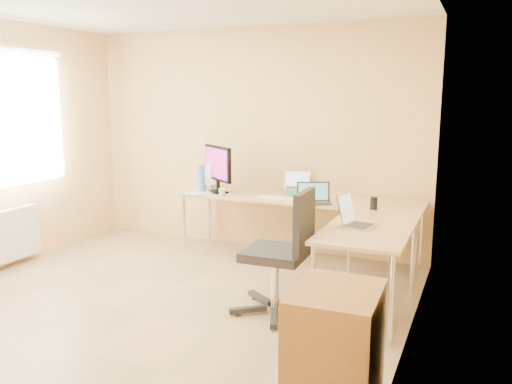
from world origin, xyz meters
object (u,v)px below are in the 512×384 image
at_px(laptop_black, 314,193).
at_px(cabinet, 335,358).
at_px(desk_return, 368,268).
at_px(desk_fan, 216,177).
at_px(desk_main, 298,230).
at_px(water_bottle, 201,178).
at_px(mug, 222,192).
at_px(office_chair, 275,255).
at_px(laptop_return, 358,214).
at_px(keyboard, 277,198).
at_px(monitor, 218,169).
at_px(laptop_center, 297,181).

relative_size(laptop_black, cabinet, 0.42).
relative_size(desk_return, desk_fan, 4.23).
height_order(desk_main, water_bottle, water_bottle).
bearing_deg(mug, laptop_black, 0.21).
bearing_deg(desk_fan, cabinet, -43.98).
distance_m(desk_main, office_chair, 1.40).
xyz_separation_m(water_bottle, cabinet, (2.25, -2.45, -0.52)).
relative_size(desk_main, laptop_return, 7.79).
bearing_deg(office_chair, keyboard, 108.78).
bearing_deg(desk_return, laptop_return, -159.14).
distance_m(water_bottle, desk_fan, 0.21).
relative_size(desk_fan, cabinet, 0.38).
height_order(keyboard, office_chair, office_chair).
relative_size(water_bottle, cabinet, 0.38).
bearing_deg(desk_main, office_chair, -78.66).
bearing_deg(desk_fan, monitor, -47.92).
distance_m(laptop_black, keyboard, 0.46).
bearing_deg(laptop_black, laptop_return, -74.23).
bearing_deg(desk_main, laptop_black, -45.78).
bearing_deg(desk_return, mug, 157.51).
bearing_deg(desk_main, cabinet, -66.58).
bearing_deg(keyboard, laptop_center, 77.73).
xyz_separation_m(water_bottle, office_chair, (1.40, -1.23, -0.38)).
distance_m(desk_main, desk_return, 1.40).
height_order(desk_main, office_chair, office_chair).
height_order(desk_fan, cabinet, desk_fan).
bearing_deg(desk_fan, desk_main, 4.23).
xyz_separation_m(water_bottle, desk_fan, (0.09, 0.19, -0.00)).
relative_size(laptop_black, desk_fan, 1.11).
bearing_deg(laptop_center, water_bottle, -174.86).
bearing_deg(monitor, water_bottle, -128.22).
height_order(laptop_black, desk_fan, desk_fan).
bearing_deg(laptop_center, cabinet, -79.75).
height_order(water_bottle, desk_fan, same).
distance_m(monitor, cabinet, 3.30).
relative_size(laptop_return, cabinet, 0.42).
bearing_deg(laptop_return, desk_main, 49.69).
height_order(water_bottle, office_chair, same).
bearing_deg(laptop_black, desk_main, 110.83).
relative_size(desk_main, mug, 30.22).
distance_m(monitor, desk_fan, 0.21).
bearing_deg(desk_main, mug, -161.46).
xyz_separation_m(laptop_black, cabinet, (0.87, -2.33, -0.48)).
relative_size(monitor, laptop_black, 1.83).
xyz_separation_m(office_chair, cabinet, (0.85, -1.23, -0.14)).
bearing_deg(mug, laptop_return, -24.55).
distance_m(laptop_return, cabinet, 1.65).
height_order(laptop_center, keyboard, laptop_center).
distance_m(monitor, keyboard, 0.80).
bearing_deg(cabinet, keyboard, 116.38).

